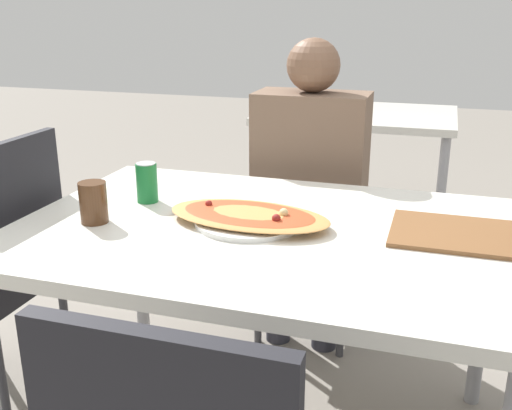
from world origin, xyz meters
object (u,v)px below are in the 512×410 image
Objects in this scene: chair_side_left at (0,264)px; pizza_main at (249,217)px; person_seated at (310,170)px; dining_table at (264,247)px; soda_can at (147,183)px; drink_glass at (93,202)px; chair_far_seated at (315,207)px.

pizza_main is (0.83, 0.07, 0.23)m from chair_side_left.
person_seated is at bearing -48.71° from chair_side_left.
dining_table is 0.10m from pizza_main.
drink_glass is (-0.06, -0.22, -0.00)m from soda_can.
dining_table is 0.83m from chair_far_seated.
chair_side_left reaches higher than soda_can.
chair_side_left reaches higher than pizza_main.
person_seated is at bearing 90.00° from chair_far_seated.
person_seated is 0.93m from drink_glass.
person_seated is at bearing 87.93° from pizza_main.
chair_far_seated and chair_side_left have the same top height.
chair_far_seated reaches higher than drink_glass.
drink_glass is at bearing 61.07° from person_seated.
chair_far_seated is at bearing -44.57° from chair_side_left.
dining_table is at bearing 92.01° from person_seated.
pizza_main is at bearing 87.93° from person_seated.
chair_side_left is 1.92× the size of pizza_main.
chair_side_left is 1.15m from person_seated.
drink_glass is (-0.47, -0.11, 0.12)m from dining_table.
chair_far_seated is 0.83m from pizza_main.
chair_far_seated is 1.92× the size of pizza_main.
chair_far_seated is 1.06m from drink_glass.
soda_can is at bearing 61.17° from chair_far_seated.
drink_glass is (0.41, -0.06, 0.27)m from chair_side_left.
dining_table is at bearing -86.54° from chair_side_left.
chair_far_seated is 0.85m from soda_can.
person_seated is 9.71× the size of soda_can.
chair_far_seated is at bearing -90.00° from person_seated.
chair_side_left is 8.00× the size of drink_glass.
person_seated is at bearing 56.60° from soda_can.
person_seated reaches higher than chair_side_left.
soda_can is (-0.39, -0.71, 0.27)m from chair_far_seated.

